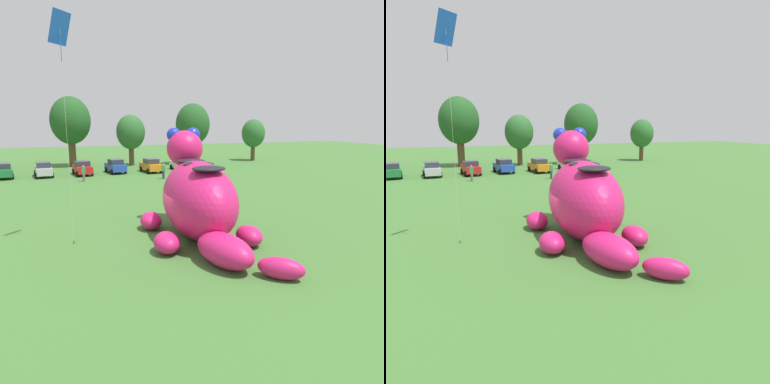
% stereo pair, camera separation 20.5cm
% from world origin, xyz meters
% --- Properties ---
extents(ground_plane, '(160.00, 160.00, 0.00)m').
position_xyz_m(ground_plane, '(0.00, 0.00, 0.00)').
color(ground_plane, '#427533').
extents(giant_inflatable_creature, '(6.29, 11.68, 5.91)m').
position_xyz_m(giant_inflatable_creature, '(1.36, -0.05, 2.16)').
color(giant_inflatable_creature, '#E01E6B').
rests_on(giant_inflatable_creature, ground).
extents(car_green, '(2.37, 4.30, 1.72)m').
position_xyz_m(car_green, '(-11.79, 26.95, 0.86)').
color(car_green, '#1E7238').
rests_on(car_green, ground).
extents(car_silver, '(2.28, 4.26, 1.72)m').
position_xyz_m(car_silver, '(-7.60, 26.67, 0.86)').
color(car_silver, '#B7BABF').
rests_on(car_silver, ground).
extents(car_red, '(2.34, 4.29, 1.72)m').
position_xyz_m(car_red, '(-3.27, 26.59, 0.86)').
color(car_red, red).
rests_on(car_red, ground).
extents(car_blue, '(2.38, 4.30, 1.72)m').
position_xyz_m(car_blue, '(0.72, 27.06, 0.86)').
color(car_blue, '#2347B7').
rests_on(car_blue, ground).
extents(car_orange, '(2.33, 4.28, 1.72)m').
position_xyz_m(car_orange, '(5.01, 26.17, 0.86)').
color(car_orange, orange).
rests_on(car_orange, ground).
extents(car_white, '(2.35, 4.29, 1.72)m').
position_xyz_m(car_white, '(9.29, 26.82, 0.86)').
color(car_white, white).
rests_on(car_white, ground).
extents(tree_mid_left, '(5.50, 5.50, 9.77)m').
position_xyz_m(tree_mid_left, '(-4.05, 35.66, 6.39)').
color(tree_mid_left, brown).
rests_on(tree_mid_left, ground).
extents(tree_centre_left, '(4.12, 4.12, 7.31)m').
position_xyz_m(tree_centre_left, '(4.08, 34.22, 4.78)').
color(tree_centre_left, brown).
rests_on(tree_centre_left, ground).
extents(tree_centre, '(5.04, 5.04, 8.95)m').
position_xyz_m(tree_centre, '(13.00, 32.55, 5.85)').
color(tree_centre, brown).
rests_on(tree_centre, ground).
extents(tree_centre_right, '(3.78, 3.78, 6.72)m').
position_xyz_m(tree_centre_right, '(24.18, 34.20, 4.39)').
color(tree_centre_right, brown).
rests_on(tree_centre_right, ground).
extents(spectator_near_inflatable, '(0.38, 0.26, 1.71)m').
position_xyz_m(spectator_near_inflatable, '(-3.43, 21.56, 0.85)').
color(spectator_near_inflatable, '#726656').
rests_on(spectator_near_inflatable, ground).
extents(spectator_mid_field, '(0.38, 0.26, 1.71)m').
position_xyz_m(spectator_mid_field, '(5.05, 20.40, 0.85)').
color(spectator_mid_field, '#2D334C').
rests_on(spectator_mid_field, ground).
extents(tethered_flying_kite, '(1.13, 1.13, 11.27)m').
position_xyz_m(tethered_flying_kite, '(-5.19, 1.07, 10.34)').
color(tethered_flying_kite, brown).
rests_on(tethered_flying_kite, ground).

